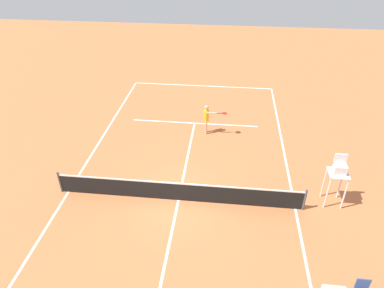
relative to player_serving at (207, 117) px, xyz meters
The scene contains 6 objects.
ground_plane 5.96m from the player_serving, 82.00° to the left, with size 60.00×60.00×0.00m, color #C66B3D.
court_lines 5.96m from the player_serving, 82.00° to the left, with size 10.15×25.04×0.01m.
tennis_net 5.89m from the player_serving, 82.00° to the left, with size 10.75×0.10×1.07m.
player_serving is the anchor object (origin of this frame).
tennis_ball 3.18m from the player_serving, 73.76° to the left, with size 0.07×0.07×0.07m, color #CCE033.
umpire_chair 7.79m from the player_serving, 138.07° to the left, with size 0.80×0.80×2.41m.
Camera 1 is at (-1.85, 11.27, 10.36)m, focal length 32.42 mm.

